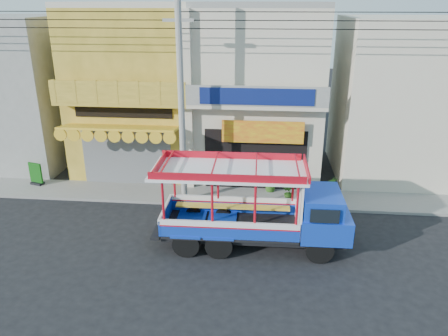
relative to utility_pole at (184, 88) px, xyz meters
name	(u,v)px	position (x,y,z in m)	size (l,w,h in m)	color
ground	(196,242)	(0.85, -3.30, -5.03)	(90.00, 90.00, 0.00)	black
sidewalk	(209,196)	(0.85, 0.70, -4.97)	(30.00, 2.00, 0.12)	slate
shophouse_left	(141,88)	(-3.15, 4.66, -0.92)	(6.00, 7.50, 8.24)	#A38524
shophouse_right	(258,90)	(2.85, 4.66, -0.93)	(6.00, 6.75, 8.24)	beige
party_pilaster	(188,105)	(-0.15, 1.55, -1.03)	(0.35, 0.30, 8.00)	beige
filler_building_left	(12,91)	(-10.15, 4.70, -1.23)	(6.00, 6.00, 7.60)	gray
filler_building_right	(402,99)	(9.85, 4.70, -1.23)	(6.00, 6.00, 7.60)	beige
utility_pole	(184,88)	(0.00, 0.00, 0.00)	(28.00, 0.26, 9.00)	gray
songthaew_truck	(267,208)	(3.40, -3.29, -3.50)	(6.82, 2.38, 3.17)	black
green_sign	(36,175)	(-7.45, 1.07, -4.46)	(0.69, 0.47, 1.07)	black
potted_plant_a	(270,182)	(3.58, 1.37, -4.47)	(0.79, 0.69, 0.88)	#2D5B1A
potted_plant_b	(288,192)	(4.33, 0.27, -4.47)	(0.48, 0.39, 0.88)	#2D5B1A
potted_plant_c	(331,190)	(6.18, 0.52, -4.37)	(0.61, 0.61, 1.08)	#2D5B1A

